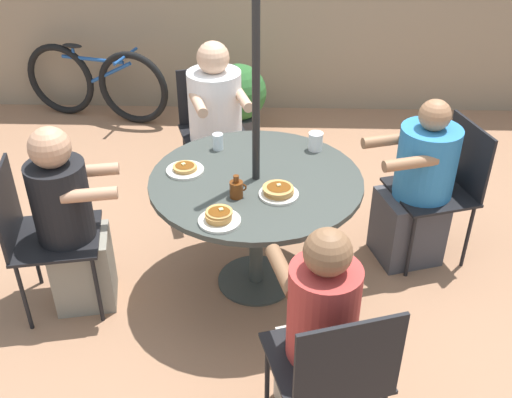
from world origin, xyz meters
TOP-DOWN VIEW (x-y plane):
  - ground_plane at (0.00, 0.00)m, footprint 12.00×12.00m
  - back_fence at (0.00, 2.69)m, footprint 10.00×0.06m
  - patio_table at (0.00, 0.00)m, footprint 1.21×1.21m
  - umbrella_pole at (0.00, 0.00)m, footprint 0.04×0.04m
  - patio_chair_north at (-0.37, 1.17)m, footprint 0.59×0.59m
  - diner_north at (-0.32, 1.00)m, footprint 0.50×0.59m
  - patio_chair_east at (-1.21, -0.24)m, footprint 0.55×0.55m
  - diner_east at (-1.03, -0.20)m, footprint 0.51×0.39m
  - patio_chair_south at (0.36, -1.18)m, footprint 0.59×0.59m
  - diner_south at (0.31, -1.01)m, footprint 0.42×0.52m
  - patio_chair_west at (1.18, 0.36)m, footprint 0.59×0.59m
  - diner_west at (1.00, 0.30)m, footprint 0.59×0.49m
  - pancake_plate_a at (0.13, -0.18)m, footprint 0.22×0.22m
  - pancake_plate_b at (-0.17, -0.44)m, footprint 0.22×0.22m
  - pancake_plate_c at (-0.41, 0.06)m, footprint 0.22×0.22m
  - syrup_bottle at (-0.10, -0.20)m, footprint 0.09×0.07m
  - coffee_cup at (0.35, 0.35)m, footprint 0.09×0.09m
  - drinking_glass_a at (-0.24, 0.34)m, footprint 0.07×0.07m
  - bicycle at (-1.58, 2.37)m, footprint 1.43×0.51m
  - potted_shrub at (-0.22, 2.05)m, footprint 0.50×0.50m

SIDE VIEW (x-z plane):
  - ground_plane at x=0.00m, z-range 0.00..0.00m
  - potted_shrub at x=-0.22m, z-range 0.02..0.69m
  - bicycle at x=-1.58m, z-range 0.00..0.72m
  - diner_west at x=1.00m, z-range -0.05..1.06m
  - diner_south at x=0.31m, z-range -0.04..1.10m
  - diner_east at x=-1.03m, z-range -0.04..1.11m
  - patio_chair_north at x=-0.37m, z-range 0.08..1.00m
  - patio_chair_east at x=-1.21m, z-range 0.08..1.00m
  - patio_chair_south at x=0.36m, z-range 0.08..1.00m
  - patio_chair_west at x=1.18m, z-range 0.08..1.00m
  - diner_north at x=-0.32m, z-range -0.06..1.15m
  - patio_table at x=0.00m, z-range 0.28..1.04m
  - pancake_plate_c at x=-0.41m, z-range 0.75..0.80m
  - pancake_plate_a at x=0.13m, z-range 0.75..0.81m
  - pancake_plate_b at x=-0.17m, z-range 0.74..0.82m
  - drinking_glass_a at x=-0.24m, z-range 0.76..0.86m
  - syrup_bottle at x=-0.10m, z-range 0.74..0.87m
  - coffee_cup at x=0.35m, z-range 0.76..0.87m
  - back_fence at x=0.00m, z-range 0.00..1.90m
  - umbrella_pole at x=0.00m, z-range 0.00..2.11m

